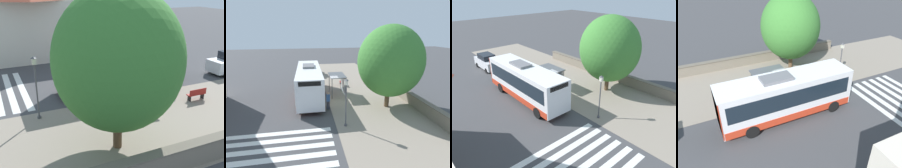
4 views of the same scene
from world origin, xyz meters
The scene contains 11 objects.
ground_plane centered at (0.00, 0.00, 0.00)m, with size 120.00×120.00×0.00m, color #424244.
sidewalk_plaza centered at (-4.50, 0.00, 0.01)m, with size 9.00×44.00×0.02m.
crosswalk_stripes centered at (5.00, 8.31, 0.00)m, with size 9.00×5.25×0.01m.
stone_wall centered at (-8.55, 0.00, 0.60)m, with size 0.60×20.00×1.18m.
bus centered at (1.97, -1.46, 1.89)m, with size 2.72×10.29×3.65m.
bus_shelter centered at (-1.44, -1.63, 2.07)m, with size 1.82×2.94×2.48m.
pedestrian centered at (0.24, 2.32, 1.07)m, with size 0.34×0.24×1.81m.
bench centered at (-2.62, -5.19, 0.47)m, with size 0.40×1.48×0.88m.
street_lamp_near centered at (-0.78, 5.69, 2.39)m, with size 0.28×0.28×4.01m.
shade_tree centered at (-5.71, 2.64, 4.66)m, with size 6.20×6.20×8.07m.
parked_car_behind_bus centered at (1.18, -12.56, 0.99)m, with size 1.98×4.63×2.04m.
Camera 2 is at (2.01, 18.05, 7.49)m, focal length 28.00 mm.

